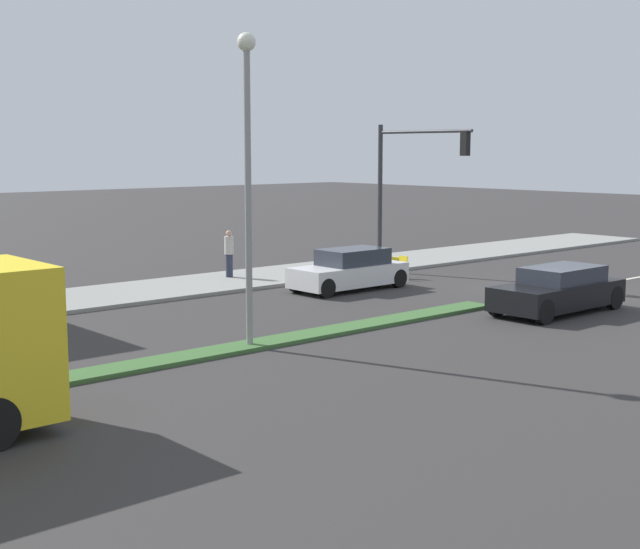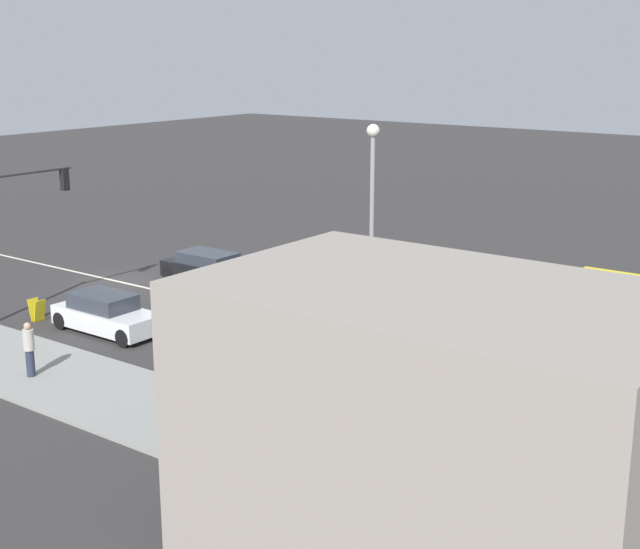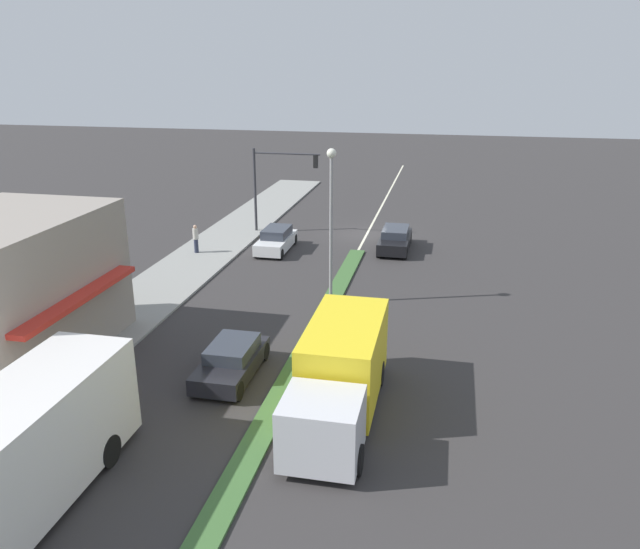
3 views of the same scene
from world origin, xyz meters
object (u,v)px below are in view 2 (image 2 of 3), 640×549
object	(u,v)px
suv_black	(211,268)
traffic_signal_main	(4,218)
sedan_dark	(570,392)
warning_aframe_sign	(37,310)
pedestrian	(29,348)
van_white	(106,314)
street_lamp	(372,204)

from	to	relation	value
suv_black	traffic_signal_main	bearing A→B (deg)	-15.46
sedan_dark	traffic_signal_main	bearing A→B (deg)	-78.94
traffic_signal_main	sedan_dark	distance (m)	20.72
warning_aframe_sign	pedestrian	bearing A→B (deg)	51.95
sedan_dark	suv_black	bearing A→B (deg)	-103.90
van_white	sedan_dark	size ratio (longest dim) A/B	1.03
van_white	suv_black	distance (m)	7.40
pedestrian	sedan_dark	bearing A→B (deg)	117.20
van_white	sedan_dark	xyz separation A→B (m)	(-2.80, 16.08, -0.04)
traffic_signal_main	van_white	bearing A→B (deg)	105.71
sedan_dark	warning_aframe_sign	bearing A→B (deg)	-79.77
warning_aframe_sign	suv_black	bearing A→B (deg)	169.69
warning_aframe_sign	van_white	size ratio (longest dim) A/B	0.20
street_lamp	sedan_dark	xyz separation A→B (m)	(2.20, 8.08, -4.15)
traffic_signal_main	suv_black	size ratio (longest dim) A/B	1.24
street_lamp	sedan_dark	world-z (taller)	street_lamp
suv_black	sedan_dark	bearing A→B (deg)	76.10
pedestrian	sedan_dark	xyz separation A→B (m)	(-7.33, 14.27, -0.40)
pedestrian	sedan_dark	size ratio (longest dim) A/B	0.42
suv_black	sedan_dark	size ratio (longest dim) A/B	1.10
warning_aframe_sign	traffic_signal_main	bearing A→B (deg)	-62.23
traffic_signal_main	pedestrian	xyz separation A→B (m)	(3.41, 5.81, -2.87)
pedestrian	warning_aframe_sign	bearing A→B (deg)	-128.05
van_white	sedan_dark	distance (m)	16.32
street_lamp	van_white	bearing A→B (deg)	-58.00
traffic_signal_main	pedestrian	bearing A→B (deg)	59.62
suv_black	sedan_dark	xyz separation A→B (m)	(4.40, 17.78, -0.03)
traffic_signal_main	warning_aframe_sign	size ratio (longest dim) A/B	6.69
street_lamp	pedestrian	size ratio (longest dim) A/B	4.28
street_lamp	pedestrian	distance (m)	11.97
street_lamp	pedestrian	bearing A→B (deg)	-32.98
sedan_dark	van_white	bearing A→B (deg)	-80.12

